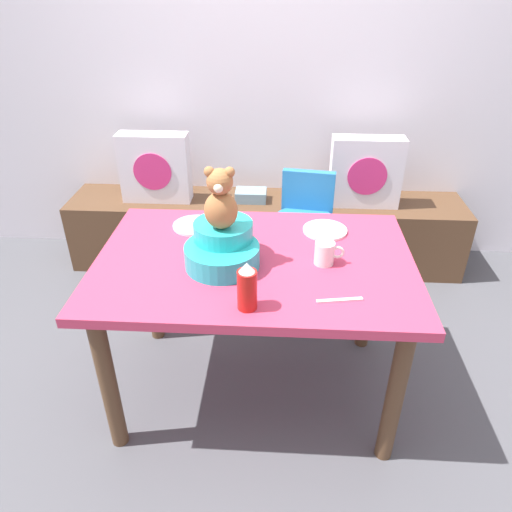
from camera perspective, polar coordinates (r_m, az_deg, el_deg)
name	(u,v)px	position (r m, az deg, el deg)	size (l,w,h in m)	color
ground_plane	(255,386)	(2.43, -0.14, -15.34)	(8.00, 8.00, 0.00)	#4C4C51
back_wall	(269,58)	(3.17, 1.56, 22.73)	(4.40, 0.10, 2.60)	silver
window_bench	(265,231)	(3.25, 1.13, 2.97)	(2.60, 0.44, 0.46)	brown
pillow_floral_left	(155,168)	(3.14, -12.03, 10.33)	(0.44, 0.15, 0.44)	silver
pillow_floral_right	(366,172)	(3.08, 13.04, 9.78)	(0.44, 0.15, 0.44)	silver
book_stack	(251,195)	(3.13, -0.61, 7.30)	(0.20, 0.14, 0.07)	#7394A3
dining_table	(255,279)	(2.02, -0.17, -2.80)	(1.31, 0.88, 0.74)	#B73351
highchair	(304,224)	(2.73, 5.83, 3.90)	(0.36, 0.48, 0.79)	#2672B2
infant_seat_teal	(223,247)	(1.90, -4.05, 1.04)	(0.30, 0.33, 0.16)	#23AEAF
teddy_bear	(220,200)	(1.80, -4.29, 6.72)	(0.13, 0.12, 0.25)	#A2673A
ketchup_bottle	(247,287)	(1.63, -1.08, -3.76)	(0.07, 0.07, 0.18)	red
coffee_mug	(325,253)	(1.92, 8.31, 0.36)	(0.12, 0.08, 0.09)	silver
dinner_plate_near	(325,230)	(2.18, 8.29, 3.09)	(0.20, 0.20, 0.01)	white
dinner_plate_far	(195,225)	(2.22, -7.39, 3.67)	(0.20, 0.20, 0.01)	white
table_fork	(340,300)	(1.74, 10.03, -5.23)	(0.02, 0.17, 0.01)	silver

